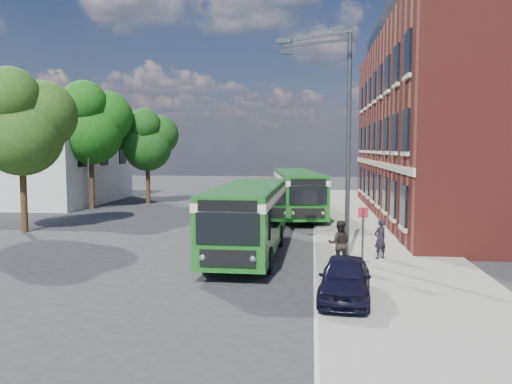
# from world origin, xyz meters

# --- Properties ---
(ground) EXTENTS (120.00, 120.00, 0.00)m
(ground) POSITION_xyz_m (0.00, 0.00, 0.00)
(ground) COLOR #262729
(ground) RESTS_ON ground
(pavement) EXTENTS (6.00, 48.00, 0.15)m
(pavement) POSITION_xyz_m (7.00, 8.00, 0.07)
(pavement) COLOR gray
(pavement) RESTS_ON ground
(kerb_line) EXTENTS (0.12, 48.00, 0.01)m
(kerb_line) POSITION_xyz_m (3.95, 8.00, 0.01)
(kerb_line) COLOR beige
(kerb_line) RESTS_ON ground
(brick_office) EXTENTS (12.10, 26.00, 14.20)m
(brick_office) POSITION_xyz_m (14.00, 12.00, 6.97)
(brick_office) COLOR maroon
(brick_office) RESTS_ON ground
(white_building) EXTENTS (9.40, 13.40, 7.30)m
(white_building) POSITION_xyz_m (-18.00, 18.00, 3.66)
(white_building) COLOR beige
(white_building) RESTS_ON ground
(flagpole) EXTENTS (0.95, 0.10, 9.00)m
(flagpole) POSITION_xyz_m (-12.45, 13.00, 4.94)
(flagpole) COLOR #3C3E41
(flagpole) RESTS_ON ground
(street_lamp) EXTENTS (2.96, 2.38, 9.00)m
(street_lamp) POSITION_xyz_m (4.84, -2.00, 4.79)
(street_lamp) COLOR #3C3E41
(street_lamp) RESTS_ON ground
(bus_stop_sign) EXTENTS (0.35, 0.08, 2.52)m
(bus_stop_sign) POSITION_xyz_m (5.60, -4.20, 1.51)
(bus_stop_sign) COLOR #3C3E41
(bus_stop_sign) RESTS_ON ground
(bus_front) EXTENTS (2.76, 10.00, 3.02)m
(bus_front) POSITION_xyz_m (1.10, -0.88, 1.83)
(bus_front) COLOR #1B5E1C
(bus_front) RESTS_ON ground
(bus_rear) EXTENTS (4.11, 12.23, 3.02)m
(bus_rear) POSITION_xyz_m (2.80, 12.11, 1.83)
(bus_rear) COLOR #145B16
(bus_rear) RESTS_ON ground
(parked_car) EXTENTS (1.84, 3.80, 1.25)m
(parked_car) POSITION_xyz_m (4.80, -7.26, 0.77)
(parked_car) COLOR black
(parked_car) RESTS_ON pavement
(pedestrian_a) EXTENTS (0.71, 0.67, 1.62)m
(pedestrian_a) POSITION_xyz_m (6.55, -1.63, 0.96)
(pedestrian_a) COLOR black
(pedestrian_a) RESTS_ON pavement
(pedestrian_b) EXTENTS (0.86, 0.67, 1.76)m
(pedestrian_b) POSITION_xyz_m (4.84, -3.21, 1.03)
(pedestrian_b) COLOR black
(pedestrian_b) RESTS_ON pavement
(tree_left) EXTENTS (5.24, 4.99, 8.86)m
(tree_left) POSITION_xyz_m (-11.85, 3.62, 6.01)
(tree_left) COLOR #362313
(tree_left) RESTS_ON ground
(tree_mid) EXTENTS (5.68, 5.40, 9.59)m
(tree_mid) POSITION_xyz_m (-12.86, 14.36, 6.51)
(tree_mid) COLOR #362313
(tree_mid) RESTS_ON ground
(tree_right) EXTENTS (4.65, 4.42, 7.84)m
(tree_right) POSITION_xyz_m (-9.67, 17.95, 5.32)
(tree_right) COLOR #362313
(tree_right) RESTS_ON ground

